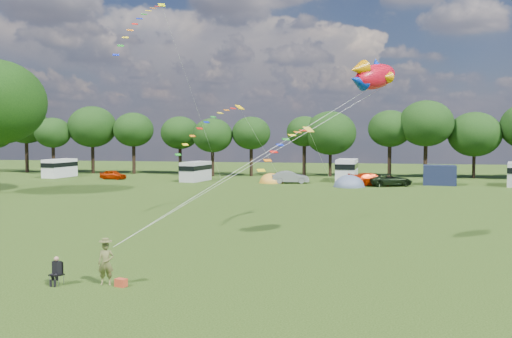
% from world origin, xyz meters
% --- Properties ---
extents(ground_plane, '(180.00, 180.00, 0.00)m').
position_xyz_m(ground_plane, '(0.00, 0.00, 0.00)').
color(ground_plane, black).
rests_on(ground_plane, ground).
extents(tree_line, '(102.98, 10.98, 10.27)m').
position_xyz_m(tree_line, '(5.30, 54.99, 6.35)').
color(tree_line, black).
rests_on(tree_line, ground).
extents(car_a, '(3.82, 2.17, 1.20)m').
position_xyz_m(car_a, '(-25.57, 45.55, 0.60)').
color(car_a, '#AC2300').
rests_on(car_a, ground).
extents(car_b, '(4.37, 2.49, 1.46)m').
position_xyz_m(car_b, '(-2.44, 43.89, 0.73)').
color(car_b, gray).
rests_on(car_b, ground).
extents(car_c, '(5.26, 3.79, 1.46)m').
position_xyz_m(car_c, '(7.00, 42.33, 0.73)').
color(car_c, '#BC2200').
rests_on(car_c, ground).
extents(car_d, '(5.60, 4.02, 1.39)m').
position_xyz_m(car_d, '(9.05, 42.45, 0.70)').
color(car_d, black).
rests_on(car_d, ground).
extents(campervan_a, '(2.91, 5.28, 2.45)m').
position_xyz_m(campervan_a, '(-34.17, 47.60, 1.32)').
color(campervan_a, white).
rests_on(campervan_a, ground).
extents(campervan_b, '(3.01, 5.22, 2.40)m').
position_xyz_m(campervan_b, '(-14.37, 44.98, 1.29)').
color(campervan_b, '#BBBBBD').
rests_on(campervan_b, ground).
extents(campervan_c, '(2.75, 5.73, 2.74)m').
position_xyz_m(campervan_c, '(4.14, 48.04, 1.47)').
color(campervan_c, silver).
rests_on(campervan_c, ground).
extents(tent_orange, '(2.98, 3.27, 2.33)m').
position_xyz_m(tent_orange, '(-4.69, 44.02, 0.02)').
color(tent_orange, gold).
rests_on(tent_orange, ground).
extents(tent_greyblue, '(3.54, 3.88, 2.63)m').
position_xyz_m(tent_greyblue, '(4.56, 40.68, 0.02)').
color(tent_greyblue, slate).
rests_on(tent_greyblue, ground).
extents(awning_navy, '(3.90, 3.30, 2.26)m').
position_xyz_m(awning_navy, '(14.76, 45.03, 1.13)').
color(awning_navy, '#171E39').
rests_on(awning_navy, ground).
extents(kite_flyer, '(0.70, 0.54, 1.71)m').
position_xyz_m(kite_flyer, '(-4.18, -2.28, 0.86)').
color(kite_flyer, brown).
rests_on(kite_flyer, ground).
extents(camp_chair, '(0.59, 0.60, 1.14)m').
position_xyz_m(camp_chair, '(-6.09, -2.63, 0.68)').
color(camp_chair, '#99999E').
rests_on(camp_chair, ground).
extents(kite_bag, '(0.51, 0.41, 0.31)m').
position_xyz_m(kite_bag, '(-3.47, -2.47, 0.16)').
color(kite_bag, '#C74325').
rests_on(kite_bag, ground).
extents(fish_kite, '(3.09, 3.47, 1.98)m').
position_xyz_m(fish_kite, '(6.26, 7.37, 8.96)').
color(fish_kite, red).
rests_on(fish_kite, ground).
extents(streamer_kite_a, '(3.42, 5.58, 5.79)m').
position_xyz_m(streamer_kite_a, '(-14.99, 29.58, 16.83)').
color(streamer_kite_a, '#F1FF00').
rests_on(streamer_kite_a, ground).
extents(streamer_kite_b, '(4.21, 4.70, 3.80)m').
position_xyz_m(streamer_kite_b, '(-5.00, 18.33, 6.89)').
color(streamer_kite_b, '#FFC203').
rests_on(streamer_kite_b, ground).
extents(streamer_kite_c, '(3.18, 5.00, 2.81)m').
position_xyz_m(streamer_kite_c, '(1.20, 13.87, 5.49)').
color(streamer_kite_c, yellow).
rests_on(streamer_kite_c, ground).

